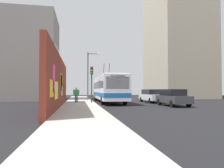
% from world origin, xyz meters
% --- Properties ---
extents(ground_plane, '(80.00, 80.00, 0.00)m').
position_xyz_m(ground_plane, '(0.00, 0.00, 0.00)').
color(ground_plane, black).
extents(sidewalk_slab, '(48.00, 3.20, 0.15)m').
position_xyz_m(sidewalk_slab, '(0.00, 1.60, 0.07)').
color(sidewalk_slab, '#ADA8A0').
rests_on(sidewalk_slab, ground_plane).
extents(graffiti_wall, '(14.98, 0.32, 4.20)m').
position_xyz_m(graffiti_wall, '(-3.53, 3.35, 2.10)').
color(graffiti_wall, maroon).
rests_on(graffiti_wall, ground_plane).
extents(building_far_left, '(8.34, 8.33, 12.64)m').
position_xyz_m(building_far_left, '(11.23, 9.20, 6.32)').
color(building_far_left, gray).
rests_on(building_far_left, ground_plane).
extents(building_far_right, '(12.29, 9.56, 21.22)m').
position_xyz_m(building_far_right, '(15.61, -17.00, 10.61)').
color(building_far_right, '#9E937F').
rests_on(building_far_right, ground_plane).
extents(city_bus, '(11.90, 2.61, 4.90)m').
position_xyz_m(city_bus, '(3.73, -1.80, 1.74)').
color(city_bus, silver).
rests_on(city_bus, ground_plane).
extents(parked_car_dark_gray, '(4.21, 1.77, 1.58)m').
position_xyz_m(parked_car_dark_gray, '(-2.56, -7.00, 0.83)').
color(parked_car_dark_gray, '#38383D').
rests_on(parked_car_dark_gray, ground_plane).
extents(parked_car_white, '(4.87, 1.83, 1.58)m').
position_xyz_m(parked_car_white, '(2.86, -7.00, 0.84)').
color(parked_car_white, white).
rests_on(parked_car_white, ground_plane).
extents(pedestrian_midblock, '(0.22, 0.65, 1.61)m').
position_xyz_m(pedestrian_midblock, '(2.03, 1.98, 1.09)').
color(pedestrian_midblock, '#2D3F59').
rests_on(pedestrian_midblock, sidewalk_slab).
extents(traffic_light, '(0.49, 0.28, 3.91)m').
position_xyz_m(traffic_light, '(1.56, 0.35, 2.79)').
color(traffic_light, '#2D382D').
rests_on(traffic_light, sidewalk_slab).
extents(street_lamp, '(0.44, 1.75, 6.65)m').
position_xyz_m(street_lamp, '(8.13, 0.26, 3.97)').
color(street_lamp, '#4C4C51').
rests_on(street_lamp, sidewalk_slab).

